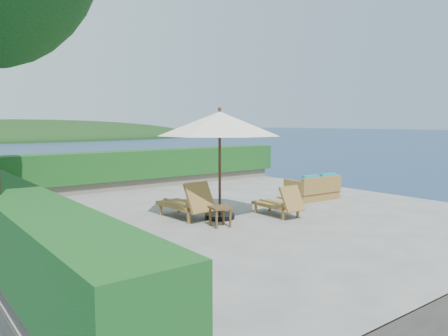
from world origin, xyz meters
TOP-DOWN VIEW (x-y plane):
  - ground at (0.00, 0.00)m, footprint 12.00×12.00m
  - foundation at (0.00, 0.00)m, footprint 12.00×12.00m
  - ocean at (0.00, 0.00)m, footprint 600.00×600.00m
  - offshore_island at (25.00, 140.00)m, footprint 126.00×57.60m
  - planter_wall_far at (0.00, 5.60)m, footprint 12.00×0.60m
  - hedge_far at (0.00, 5.60)m, footprint 12.40×0.90m
  - patio_umbrella at (-0.67, -0.30)m, footprint 3.84×3.84m
  - lounge_left at (-1.31, 0.19)m, footprint 0.80×1.68m
  - lounge_right at (0.70, -1.00)m, footprint 0.68×1.43m
  - side_table at (-1.16, -0.97)m, footprint 0.51×0.51m
  - wicker_loveseat at (3.20, 0.08)m, footprint 1.68×0.90m

SIDE VIEW (x-z plane):
  - offshore_island at x=25.00m, z-range -9.30..3.30m
  - ocean at x=0.00m, z-range -3.00..-3.00m
  - foundation at x=0.00m, z-range -3.05..-0.05m
  - ground at x=0.00m, z-range 0.00..0.00m
  - planter_wall_far at x=0.00m, z-range 0.00..0.36m
  - wicker_loveseat at x=3.20m, z-range -0.09..0.72m
  - lounge_right at x=0.70m, z-range -0.07..0.75m
  - side_table at x=-1.16m, z-range 0.15..0.61m
  - lounge_left at x=-1.31m, z-range -0.08..0.87m
  - hedge_far at x=0.00m, z-range 0.35..1.35m
  - patio_umbrella at x=-0.67m, z-range 0.94..3.66m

